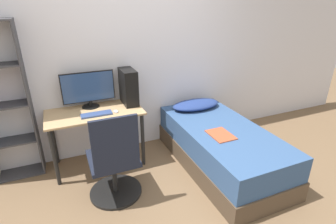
{
  "coord_description": "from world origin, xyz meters",
  "views": [
    {
      "loc": [
        -0.86,
        -1.7,
        1.95
      ],
      "look_at": [
        0.24,
        0.84,
        0.75
      ],
      "focal_mm": 28.0,
      "sensor_mm": 36.0,
      "label": 1
    }
  ],
  "objects_px": {
    "bed": "(221,147)",
    "pc_tower": "(128,87)",
    "office_chair": "(115,167)",
    "monitor": "(89,89)",
    "keyboard": "(97,114)"
  },
  "relations": [
    {
      "from": "pc_tower",
      "to": "bed",
      "type": "bearing_deg",
      "value": -38.07
    },
    {
      "from": "monitor",
      "to": "keyboard",
      "type": "bearing_deg",
      "value": -85.17
    },
    {
      "from": "office_chair",
      "to": "keyboard",
      "type": "bearing_deg",
      "value": 94.83
    },
    {
      "from": "bed",
      "to": "keyboard",
      "type": "height_order",
      "value": "keyboard"
    },
    {
      "from": "monitor",
      "to": "pc_tower",
      "type": "distance_m",
      "value": 0.48
    },
    {
      "from": "bed",
      "to": "keyboard",
      "type": "distance_m",
      "value": 1.55
    },
    {
      "from": "monitor",
      "to": "keyboard",
      "type": "height_order",
      "value": "monitor"
    },
    {
      "from": "bed",
      "to": "monitor",
      "type": "bearing_deg",
      "value": 150.16
    },
    {
      "from": "office_chair",
      "to": "bed",
      "type": "distance_m",
      "value": 1.34
    },
    {
      "from": "bed",
      "to": "keyboard",
      "type": "bearing_deg",
      "value": 159.36
    },
    {
      "from": "office_chair",
      "to": "pc_tower",
      "type": "xyz_separation_m",
      "value": [
        0.4,
        0.8,
        0.57
      ]
    },
    {
      "from": "bed",
      "to": "pc_tower",
      "type": "relative_size",
      "value": 4.21
    },
    {
      "from": "office_chair",
      "to": "bed",
      "type": "height_order",
      "value": "office_chair"
    },
    {
      "from": "office_chair",
      "to": "monitor",
      "type": "height_order",
      "value": "monitor"
    },
    {
      "from": "monitor",
      "to": "keyboard",
      "type": "relative_size",
      "value": 1.78
    }
  ]
}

